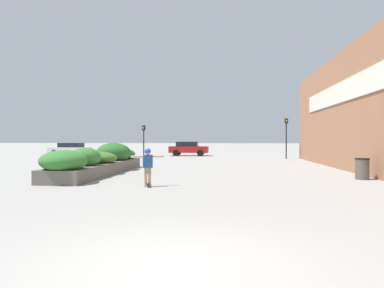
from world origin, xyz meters
name	(u,v)px	position (x,y,z in m)	size (l,w,h in m)	color
ground_plane	(177,268)	(0.00, 0.00, 0.00)	(300.00, 300.00, 0.00)	gray
building_wall_right	(382,102)	(7.57, 11.48, 3.47)	(0.67, 32.61, 6.91)	#9E6647
planter_box	(101,161)	(-5.86, 12.45, 0.66)	(1.98, 9.51, 1.57)	#605B54
skateboard	(148,185)	(-2.28, 7.88, 0.07)	(0.43, 0.65, 0.09)	black
skateboarder	(148,162)	(-2.28, 7.88, 0.91)	(1.18, 0.61, 1.35)	tan
trash_bin	(362,169)	(6.61, 11.12, 0.47)	(0.61, 0.61, 0.94)	#514C47
car_leftmost	(70,149)	(-16.77, 31.76, 0.73)	(4.38, 1.97, 1.37)	silver
car_center_right	(188,148)	(-3.51, 31.92, 0.80)	(4.17, 1.84, 1.52)	maroon
traffic_light_left	(144,136)	(-7.09, 26.51, 2.12)	(0.28, 0.30, 3.07)	black
traffic_light_right	(286,131)	(5.95, 26.84, 2.48)	(0.28, 0.30, 3.66)	black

